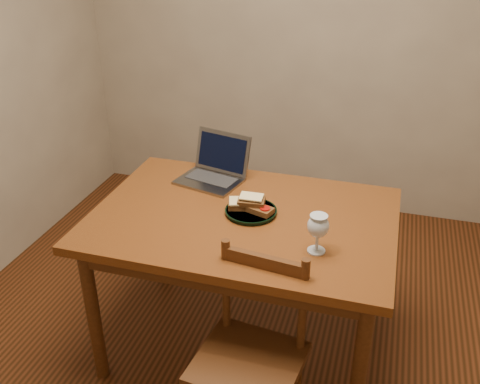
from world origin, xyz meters
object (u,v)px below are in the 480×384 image
(table, at_px, (243,232))
(plate, at_px, (251,212))
(chair, at_px, (251,349))
(laptop, at_px, (215,167))
(milk_glass, at_px, (318,233))

(table, bearing_deg, plate, 39.16)
(chair, xyz_separation_m, laptop, (-0.40, 0.78, 0.35))
(table, relative_size, laptop, 3.74)
(chair, bearing_deg, milk_glass, 64.49)
(plate, distance_m, milk_glass, 0.39)
(milk_glass, relative_size, laptop, 0.47)
(plate, height_order, laptop, laptop)
(plate, distance_m, laptop, 0.39)
(table, relative_size, milk_glass, 8.00)
(milk_glass, bearing_deg, table, 152.03)
(table, relative_size, chair, 3.03)
(table, height_order, plate, plate)
(table, bearing_deg, chair, -70.45)
(plate, bearing_deg, laptop, 132.12)
(plate, height_order, milk_glass, milk_glass)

